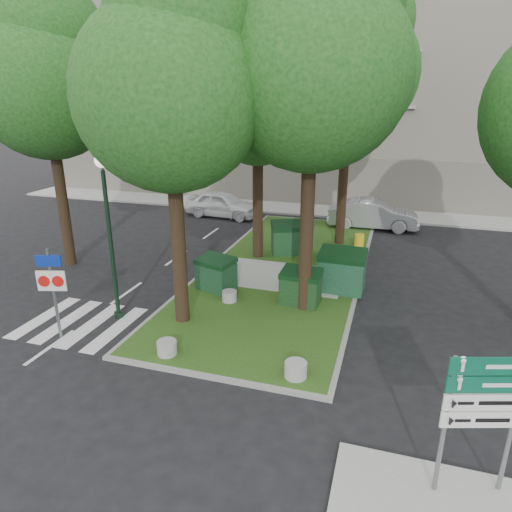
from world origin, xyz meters
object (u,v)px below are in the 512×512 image
at_px(bollard_mid, 229,296).
at_px(car_white, 223,204).
at_px(tree_median_near_right, 317,53).
at_px(traffic_sign_pole, 52,282).
at_px(dumpster_d, 342,271).
at_px(bollard_left, 167,348).
at_px(dumpster_a, 216,274).
at_px(litter_bin, 359,242).
at_px(tree_median_near_left, 172,77).
at_px(directional_sign, 483,404).
at_px(tree_median_far, 353,59).
at_px(bollard_right, 296,370).
at_px(dumpster_c, 301,287).
at_px(tree_median_mid, 260,92).
at_px(dumpster_b, 289,238).
at_px(street_lamp, 108,219).
at_px(tree_street_left, 47,73).
at_px(car_silver, 373,214).

bearing_deg(bollard_mid, car_white, 112.31).
relative_size(tree_median_near_right, traffic_sign_pole, 4.11).
bearing_deg(dumpster_d, bollard_left, -123.06).
height_order(dumpster_a, litter_bin, dumpster_a).
bearing_deg(dumpster_a, litter_bin, 72.59).
relative_size(tree_median_near_left, directional_sign, 3.82).
bearing_deg(dumpster_d, tree_median_near_left, -138.06).
relative_size(tree_median_far, dumpster_a, 7.49).
xyz_separation_m(bollard_right, bollard_mid, (-3.17, 3.74, -0.02)).
distance_m(dumpster_a, bollard_left, 4.59).
relative_size(dumpster_c, car_white, 0.31).
xyz_separation_m(tree_median_near_right, dumpster_d, (0.91, 1.78, -7.12)).
bearing_deg(tree_median_near_left, dumpster_c, 34.71).
xyz_separation_m(dumpster_c, bollard_mid, (-2.38, -0.56, -0.41)).
distance_m(tree_median_mid, traffic_sign_pole, 10.61).
bearing_deg(dumpster_b, tree_median_far, 25.22).
height_order(dumpster_b, car_white, dumpster_b).
distance_m(dumpster_c, dumpster_d, 1.95).
bearing_deg(car_white, dumpster_c, -141.67).
xyz_separation_m(tree_median_far, bollard_right, (0.33, -11.56, -8.00)).
xyz_separation_m(tree_median_near_right, street_lamp, (-5.76, -2.34, -4.67)).
height_order(dumpster_c, street_lamp, street_lamp).
distance_m(tree_median_mid, dumpster_c, 8.05).
bearing_deg(tree_median_near_left, dumpster_b, 77.35).
distance_m(dumpster_d, bollard_left, 7.10).
height_order(tree_median_near_right, car_white, tree_median_near_right).
relative_size(tree_median_mid, directional_sign, 3.62).
distance_m(tree_median_near_left, tree_median_mid, 6.53).
distance_m(traffic_sign_pole, car_white, 14.97).
xyz_separation_m(tree_median_far, tree_street_left, (-10.70, -6.00, -0.67)).
relative_size(tree_median_near_right, litter_bin, 15.29).
bearing_deg(tree_median_near_left, litter_bin, 61.93).
bearing_deg(traffic_sign_pole, dumpster_c, 16.82).
distance_m(street_lamp, traffic_sign_pole, 2.43).
bearing_deg(tree_street_left, bollard_left, -36.88).
relative_size(street_lamp, traffic_sign_pole, 1.89).
xyz_separation_m(tree_median_far, dumpster_d, (0.71, -5.72, -7.46)).
relative_size(dumpster_b, car_silver, 0.39).
bearing_deg(tree_median_mid, bollard_left, -90.60).
relative_size(dumpster_a, traffic_sign_pole, 0.57).
bearing_deg(dumpster_a, traffic_sign_pole, -106.44).
height_order(tree_median_mid, car_white, tree_median_mid).
bearing_deg(car_silver, street_lamp, 147.78).
height_order(directional_sign, car_silver, directional_sign).
distance_m(dumpster_a, car_silver, 11.53).
relative_size(traffic_sign_pole, directional_sign, 1.01).
bearing_deg(street_lamp, bollard_mid, 32.88).
height_order(tree_median_near_left, bollard_left, tree_median_near_left).
bearing_deg(tree_median_near_left, tree_median_near_right, 29.74).
distance_m(dumpster_d, street_lamp, 8.21).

